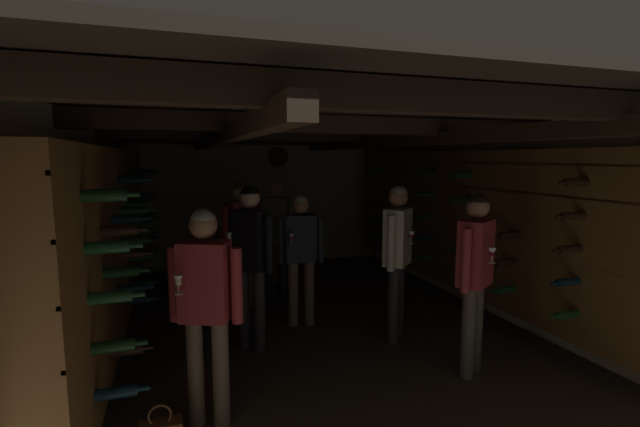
# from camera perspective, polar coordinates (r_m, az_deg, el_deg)

# --- Properties ---
(ground_plane) EXTENTS (8.40, 8.40, 0.00)m
(ground_plane) POSITION_cam_1_polar(r_m,az_deg,el_deg) (5.35, -1.12, -14.27)
(ground_plane) COLOR #473D33
(room_shell) EXTENTS (4.72, 6.52, 2.41)m
(room_shell) POSITION_cam_1_polar(r_m,az_deg,el_deg) (5.27, -2.08, 1.25)
(room_shell) COLOR beige
(room_shell) RESTS_ON ground_plane
(wine_crate_stack) EXTENTS (0.52, 0.35, 0.60)m
(wine_crate_stack) POSITION_cam_1_polar(r_m,az_deg,el_deg) (6.99, -7.96, -6.57)
(wine_crate_stack) COLOR brown
(wine_crate_stack) RESTS_ON ground_plane
(display_bottle) EXTENTS (0.08, 0.08, 0.35)m
(display_bottle) POSITION_cam_1_polar(r_m,az_deg,el_deg) (6.89, -7.52, -3.07)
(display_bottle) COLOR #194723
(display_bottle) RESTS_ON wine_crate_stack
(person_host_center) EXTENTS (0.53, 0.33, 1.54)m
(person_host_center) POSITION_cam_1_polar(r_m,az_deg,el_deg) (5.11, -2.48, -4.57)
(person_host_center) COLOR brown
(person_host_center) RESTS_ON ground_plane
(person_guest_mid_left) EXTENTS (0.44, 0.42, 1.69)m
(person_guest_mid_left) POSITION_cam_1_polar(r_m,az_deg,el_deg) (4.48, -8.99, -4.91)
(person_guest_mid_left) COLOR #2D2D33
(person_guest_mid_left) RESTS_ON ground_plane
(person_guest_mid_right) EXTENTS (0.40, 0.45, 1.67)m
(person_guest_mid_right) POSITION_cam_1_polar(r_m,az_deg,el_deg) (4.72, 9.98, -4.44)
(person_guest_mid_right) COLOR #2D2D33
(person_guest_mid_right) RESTS_ON ground_plane
(person_guest_near_right) EXTENTS (0.47, 0.43, 1.66)m
(person_guest_near_right) POSITION_cam_1_polar(r_m,az_deg,el_deg) (4.18, 19.43, -6.49)
(person_guest_near_right) COLOR #4C473D
(person_guest_near_right) RESTS_ON ground_plane
(person_guest_far_left) EXTENTS (0.50, 0.34, 1.65)m
(person_guest_far_left) POSITION_cam_1_polar(r_m,az_deg,el_deg) (5.68, -10.12, -2.62)
(person_guest_far_left) COLOR brown
(person_guest_far_left) RESTS_ON ground_plane
(person_guest_rear_center) EXTENTS (0.51, 0.33, 1.64)m
(person_guest_rear_center) POSITION_cam_1_polar(r_m,az_deg,el_deg) (6.22, -5.76, -1.76)
(person_guest_rear_center) COLOR #232D4C
(person_guest_rear_center) RESTS_ON ground_plane
(person_guest_near_left) EXTENTS (0.50, 0.34, 1.61)m
(person_guest_near_left) POSITION_cam_1_polar(r_m,az_deg,el_deg) (3.30, -14.59, -10.54)
(person_guest_near_left) COLOR brown
(person_guest_near_left) RESTS_ON ground_plane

